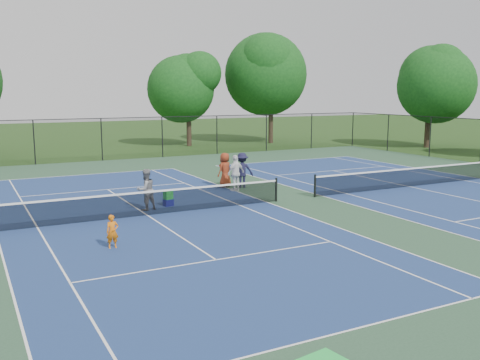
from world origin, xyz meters
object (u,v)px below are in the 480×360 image
tree_back_d (271,70)px  bystander_b (242,170)px  instructor (146,190)px  bystander_a (236,173)px  tree_back_c (188,85)px  ball_hopper (168,195)px  child_player (112,232)px  tree_side_e (430,80)px  ball_crate (168,203)px  bystander_c (225,170)px

tree_back_d → bystander_b: bearing=-124.3°
instructor → bystander_a: 5.72m
tree_back_c → ball_hopper: tree_back_c is taller
child_player → ball_hopper: child_player is taller
tree_back_c → tree_side_e: 21.10m
instructor → ball_crate: (1.07, 0.32, -0.71)m
bystander_b → instructor: bearing=41.9°
tree_back_c → ball_crate: bearing=-114.2°
tree_back_d → tree_side_e: size_ratio=1.17×
bystander_b → ball_hopper: (-4.90, -2.52, -0.41)m
child_player → ball_hopper: 6.29m
tree_back_c → bystander_a: size_ratio=4.71×
tree_back_d → ball_crate: tree_back_d is taller
tree_side_e → child_player: tree_side_e is taller
child_player → instructor: size_ratio=0.62×
tree_side_e → ball_crate: size_ratio=22.93×
bystander_b → ball_hopper: bystander_b is taller
tree_back_d → ball_hopper: (-18.65, -22.70, -6.34)m
tree_side_e → tree_back_c: bearing=148.6°
bystander_a → ball_hopper: bystander_a is taller
tree_side_e → ball_crate: 31.85m
bystander_a → bystander_c: 1.24m
tree_side_e → bystander_b: 26.31m
bystander_c → ball_crate: (-4.22, -3.11, -0.73)m
bystander_b → bystander_a: bearing=59.5°
bystander_b → tree_back_d: bearing=-107.7°
ball_hopper → bystander_c: bearing=36.4°
bystander_a → instructor: bearing=4.9°
child_player → bystander_c: (7.91, 8.20, 0.35)m
bystander_a → bystander_b: 0.94m
bystander_b → ball_crate: size_ratio=4.63×
child_player → bystander_c: 11.40m
tree_back_d → tree_side_e: (10.00, -10.00, -1.02)m
tree_side_e → instructor: size_ratio=5.16×
bystander_a → ball_crate: bearing=6.4°
child_player → ball_crate: 6.30m
tree_back_c → instructor: size_ratio=4.88×
tree_back_c → ball_hopper: 26.46m
bystander_b → bystander_c: bearing=-24.6°
tree_back_c → ball_crate: tree_back_c is taller
bystander_c → ball_hopper: (-4.22, -3.11, -0.39)m
tree_back_d → ball_hopper: size_ratio=28.75×
instructor → ball_crate: 1.32m
tree_back_c → tree_side_e: bearing=-31.4°
bystander_a → ball_crate: size_ratio=4.61×
instructor → ball_hopper: bearing=-178.9°
tree_back_d → bystander_a: bearing=-124.7°
ball_crate → tree_back_d: bearing=50.6°
tree_back_c → ball_crate: 26.52m
child_player → ball_hopper: bearing=55.4°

